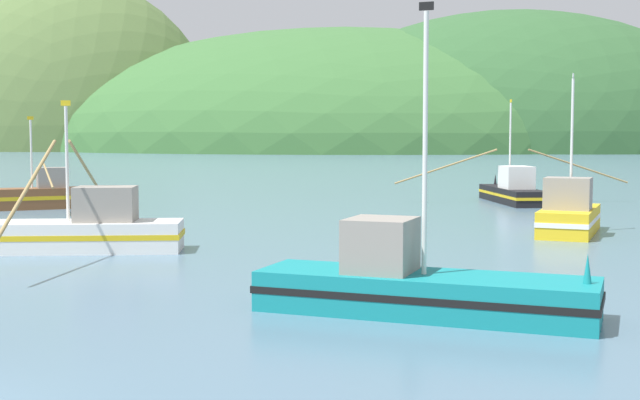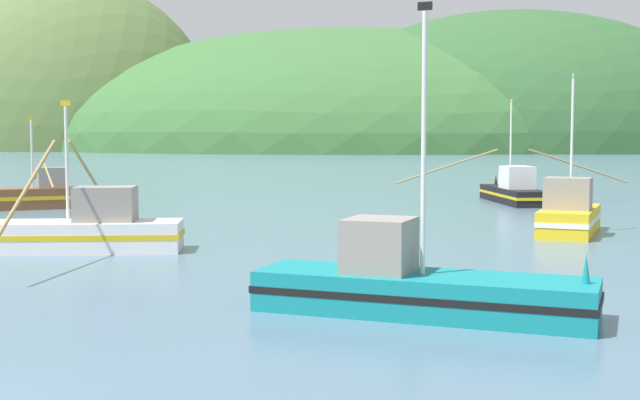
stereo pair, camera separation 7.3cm
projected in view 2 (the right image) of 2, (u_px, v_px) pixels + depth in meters
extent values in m
ellipsoid|color=#516B38|center=(208.00, 149.00, 278.46)|extent=(147.85, 118.28, 42.64)
ellipsoid|color=#516B38|center=(73.00, 150.00, 264.66)|extent=(97.76, 78.21, 106.66)
ellipsoid|color=#2D562D|center=(507.00, 150.00, 250.45)|extent=(134.70, 107.76, 81.36)
ellipsoid|color=#386633|center=(335.00, 149.00, 273.04)|extent=(201.22, 160.97, 75.60)
cube|color=#147F84|center=(423.00, 294.00, 20.71)|extent=(8.49, 3.28, 1.01)
cube|color=black|center=(423.00, 292.00, 20.71)|extent=(8.57, 3.31, 0.18)
cone|color=#147F84|center=(586.00, 269.00, 19.30)|extent=(0.22, 0.22, 0.70)
cube|color=gray|center=(380.00, 245.00, 21.02)|extent=(1.80, 1.92, 1.34)
cylinder|color=silver|center=(424.00, 144.00, 20.44)|extent=(0.12, 0.12, 6.36)
cube|color=black|center=(425.00, 6.00, 20.19)|extent=(0.36, 0.07, 0.20)
cube|color=brown|center=(44.00, 198.00, 50.85)|extent=(7.54, 6.38, 1.25)
cube|color=gold|center=(44.00, 197.00, 50.84)|extent=(7.61, 6.44, 0.23)
cube|color=gray|center=(53.00, 178.00, 50.97)|extent=(2.15, 2.07, 1.22)
cylinder|color=silver|center=(32.00, 154.00, 50.40)|extent=(0.12, 0.12, 4.06)
cube|color=gold|center=(31.00, 118.00, 50.23)|extent=(0.30, 0.24, 0.20)
cylinder|color=#997F4C|center=(49.00, 176.00, 47.83)|extent=(2.89, 3.71, 1.27)
cylinder|color=#997F4C|center=(38.00, 171.00, 53.64)|extent=(2.89, 3.71, 1.27)
cube|color=black|center=(513.00, 195.00, 55.39)|extent=(4.67, 8.89, 0.99)
cube|color=gold|center=(513.00, 194.00, 55.39)|extent=(4.72, 8.98, 0.18)
cone|color=black|center=(496.00, 179.00, 59.29)|extent=(0.25, 0.25, 0.70)
cube|color=silver|center=(517.00, 177.00, 54.40)|extent=(2.42, 2.83, 1.44)
cylinder|color=silver|center=(511.00, 145.00, 55.74)|extent=(0.12, 0.12, 5.56)
cube|color=gold|center=(511.00, 101.00, 55.52)|extent=(0.14, 0.35, 0.20)
cylinder|color=#997F4C|center=(446.00, 166.00, 54.94)|extent=(6.47, 2.20, 2.31)
cylinder|color=#997F4C|center=(579.00, 166.00, 55.56)|extent=(6.47, 2.20, 2.31)
cube|color=white|center=(64.00, 236.00, 32.02)|extent=(9.06, 4.81, 1.15)
cube|color=gold|center=(64.00, 235.00, 32.02)|extent=(9.15, 4.86, 0.21)
cube|color=gray|center=(106.00, 204.00, 32.03)|extent=(2.62, 2.25, 1.32)
cylinder|color=silver|center=(67.00, 164.00, 31.82)|extent=(0.12, 0.12, 4.35)
cube|color=gold|center=(65.00, 103.00, 31.65)|extent=(0.35, 0.14, 0.20)
cylinder|color=#997F4C|center=(29.00, 184.00, 27.31)|extent=(2.20, 6.62, 2.86)
cylinder|color=#997F4C|center=(88.00, 172.00, 36.40)|extent=(2.20, 6.62, 2.86)
cube|color=gold|center=(569.00, 221.00, 37.84)|extent=(3.08, 6.30, 1.16)
cube|color=white|center=(570.00, 220.00, 37.84)|extent=(3.11, 6.36, 0.21)
cone|color=gold|center=(577.00, 196.00, 40.32)|extent=(0.23, 0.23, 0.70)
cube|color=gray|center=(568.00, 194.00, 36.95)|extent=(2.17, 1.88, 1.40)
cylinder|color=silver|center=(572.00, 143.00, 37.80)|extent=(0.12, 0.12, 5.78)
cube|color=white|center=(573.00, 76.00, 37.57)|extent=(0.08, 0.36, 0.20)
cylinder|color=#E55914|center=(401.00, 256.00, 27.34)|extent=(0.78, 0.78, 1.02)
cone|color=black|center=(401.00, 233.00, 27.28)|extent=(0.47, 0.47, 0.50)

